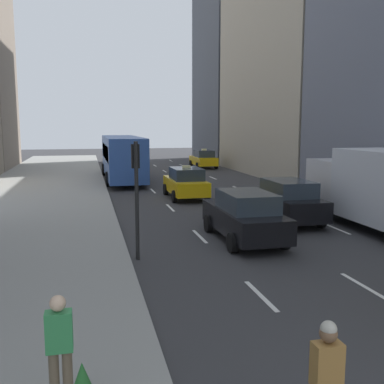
{
  "coord_description": "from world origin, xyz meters",
  "views": [
    {
      "loc": [
        -4.17,
        -1.67,
        4.05
      ],
      "look_at": [
        -0.37,
        14.55,
        1.59
      ],
      "focal_mm": 42.0,
      "sensor_mm": 36.0,
      "label": 1
    }
  ],
  "objects": [
    {
      "name": "taxi_second",
      "position": [
        1.2,
        22.77,
        0.88
      ],
      "size": [
        2.02,
        4.4,
        1.87
      ],
      "color": "yellow",
      "rests_on": "ground"
    },
    {
      "name": "traffic_light_pole",
      "position": [
        -2.75,
        11.74,
        2.41
      ],
      "size": [
        0.24,
        0.42,
        3.6
      ],
      "color": "black",
      "rests_on": "ground"
    },
    {
      "name": "sedan_silver_behind",
      "position": [
        4.0,
        15.7,
        0.92
      ],
      "size": [
        2.02,
        4.72,
        1.8
      ],
      "color": "black",
      "rests_on": "ground"
    },
    {
      "name": "sidewalk_left",
      "position": [
        -7.0,
        27.0,
        0.07
      ],
      "size": [
        8.0,
        66.0,
        0.15
      ],
      "primitive_type": "cube",
      "color": "gray",
      "rests_on": "ground"
    },
    {
      "name": "sedan_black_near",
      "position": [
        1.2,
        13.07,
        0.9
      ],
      "size": [
        2.02,
        4.75,
        1.78
      ],
      "color": "black",
      "rests_on": "ground"
    },
    {
      "name": "lane_markings",
      "position": [
        2.6,
        23.0,
        0.01
      ],
      "size": [
        5.72,
        56.0,
        0.01
      ],
      "color": "white",
      "rests_on": "ground"
    },
    {
      "name": "skateboarder",
      "position": [
        -1.41,
        2.89,
        0.96
      ],
      "size": [
        0.36,
        0.8,
        1.75
      ],
      "color": "brown",
      "rests_on": "ground"
    },
    {
      "name": "taxi_third",
      "position": [
        6.8,
        40.26,
        0.88
      ],
      "size": [
        2.02,
        4.4,
        1.87
      ],
      "color": "yellow",
      "rests_on": "ground"
    },
    {
      "name": "city_bus",
      "position": [
        -1.61,
        32.07,
        1.79
      ],
      "size": [
        2.8,
        11.61,
        3.25
      ],
      "color": "#2D519E",
      "rests_on": "ground"
    },
    {
      "name": "pedestrian_near_curb",
      "position": [
        -4.62,
        4.34,
        1.07
      ],
      "size": [
        0.36,
        0.22,
        1.65
      ],
      "color": "brown",
      "rests_on": "sidewalk_left"
    }
  ]
}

